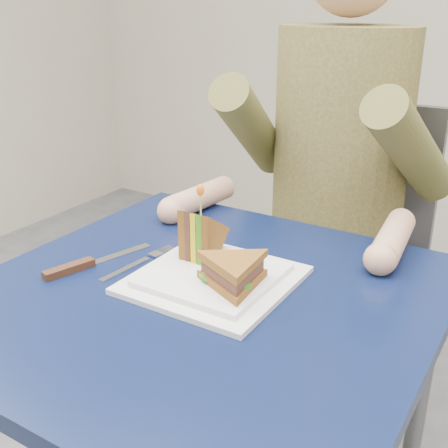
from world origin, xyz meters
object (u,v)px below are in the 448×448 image
Objects in this scene: chair at (344,246)px; plate at (214,278)px; sandwich_upright at (201,238)px; fork at (137,264)px; sandwich_flat at (234,272)px; table at (202,332)px; diner at (340,120)px; knife at (79,266)px.

chair is 3.58× the size of plate.
sandwich_upright is 0.78× the size of fork.
chair is 5.06× the size of sandwich_flat.
sandwich_upright is (-0.06, -0.63, 0.24)m from chair.
plate is at bearing 155.56° from sandwich_flat.
table is at bearing -56.17° from sandwich_upright.
plate is (0.00, 0.04, 0.09)m from table.
diner reaches higher than plate.
chair is 4.27× the size of knife.
diner is 0.63m from fork.
table is at bearing -90.95° from plate.
chair is 1.25× the size of diner.
sandwich_upright reaches higher than fork.
fork is at bearing 177.93° from sandwich_flat.
table is at bearing -167.73° from sandwich_flat.
diner is (-0.00, 0.60, 0.26)m from table.
chair is 0.39m from diner.
sandwich_upright reaches higher than knife.
table is at bearing -90.00° from diner.
table is 0.72m from chair.
knife is at bearing -144.43° from sandwich_upright.
sandwich_upright is 0.23m from knife.
diner is at bearing 69.98° from knife.
fork is at bearing 40.59° from knife.
plate is at bearing -89.94° from diner.
plate reaches higher than fork.
chair is at bearing 90.05° from plate.
fork is at bearing 172.85° from table.
knife is (-0.29, -0.06, -0.04)m from sandwich_flat.
table is 0.18m from fork.
chair is at bearing 94.54° from sandwich_flat.
table is 4.08× the size of sandwich_flat.
knife is (-0.18, -0.13, -0.05)m from sandwich_upright.
sandwich_flat is 0.13m from sandwich_upright.
sandwich_flat reaches higher than table.
chair reaches higher than fork.
diner is at bearing 90.06° from plate.
plate is 0.07m from sandwich_flat.
knife is (-0.24, -0.65, -0.18)m from diner.
chair is at bearing 90.00° from diner.
sandwich_flat is at bearing -85.46° from chair.
fork is at bearing -173.76° from plate.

